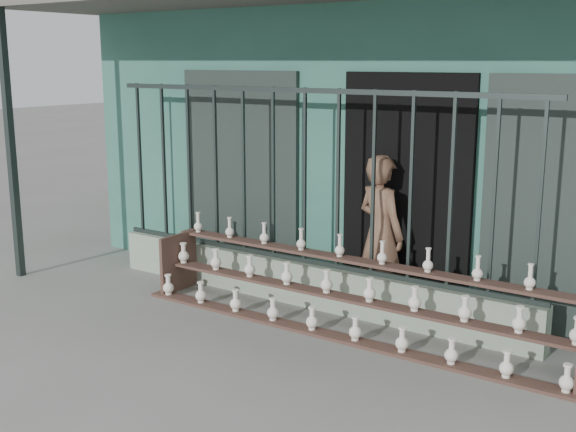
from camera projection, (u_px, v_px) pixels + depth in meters
The scene contains 6 objects.
ground at pixel (226, 343), 6.56m from camera, with size 60.00×60.00×0.00m, color slate.
workshop_building at pixel (425, 128), 9.62m from camera, with size 7.40×6.60×3.21m.
parapet_wall at pixel (304, 283), 7.56m from camera, with size 5.00×0.20×0.45m, color #95A78F.
security_fence at pixel (305, 177), 7.32m from camera, with size 5.00×0.04×1.80m.
shelf_rack at pixel (347, 294), 6.79m from camera, with size 4.50×0.68×0.85m.
elderly_woman at pixel (381, 234), 7.25m from camera, with size 0.59×0.39×1.61m, color brown.
Camera 1 is at (3.95, -4.77, 2.52)m, focal length 45.00 mm.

